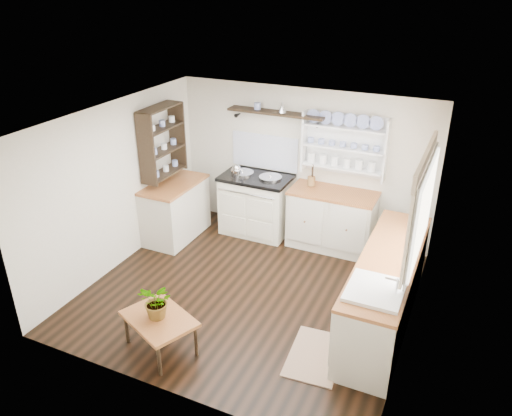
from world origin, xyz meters
name	(u,v)px	position (x,y,z in m)	size (l,w,h in m)	color
floor	(250,291)	(0.00, 0.00, 0.00)	(4.00, 3.80, 0.01)	black
wall_back	(303,163)	(0.00, 1.90, 1.15)	(4.00, 0.02, 2.30)	beige
wall_right	(419,247)	(2.00, 0.00, 1.15)	(0.02, 3.80, 2.30)	beige
wall_left	(117,186)	(-2.00, 0.00, 1.15)	(0.02, 3.80, 2.30)	beige
ceiling	(249,120)	(0.00, 0.00, 2.30)	(4.00, 3.80, 0.01)	white
window	(422,206)	(1.95, 0.15, 1.56)	(0.08, 1.55, 1.22)	white
aga_cooker	(256,204)	(-0.63, 1.57, 0.49)	(1.07, 0.74, 0.99)	white
back_cabinets	(332,219)	(0.60, 1.60, 0.46)	(1.27, 0.63, 0.90)	beige
right_cabinets	(385,289)	(1.70, 0.10, 0.46)	(0.62, 2.43, 0.90)	beige
belfast_sink	(374,300)	(1.70, -0.65, 0.80)	(0.55, 0.60, 0.45)	white
left_cabinets	(176,210)	(-1.70, 0.90, 0.46)	(0.62, 1.13, 0.90)	beige
plate_rack	(345,144)	(0.65, 1.86, 1.56)	(1.20, 0.22, 0.90)	white
high_shelf	(276,113)	(-0.40, 1.78, 1.91)	(1.50, 0.29, 0.16)	black
left_shelving	(162,141)	(-1.84, 0.90, 1.55)	(0.28, 0.80, 1.05)	black
kettle	(236,171)	(-0.91, 1.45, 1.03)	(0.17, 0.17, 0.21)	silver
utensil_crock	(311,181)	(0.23, 1.68, 0.98)	(0.12, 0.12, 0.13)	brown
center_table	(159,321)	(-0.42, -1.40, 0.38)	(0.94, 0.83, 0.43)	brown
potted_plant	(157,302)	(-0.42, -1.40, 0.63)	(0.37, 0.32, 0.41)	#3F7233
floor_rug	(315,355)	(1.17, -0.80, 0.01)	(0.55, 0.85, 0.02)	#7D6248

